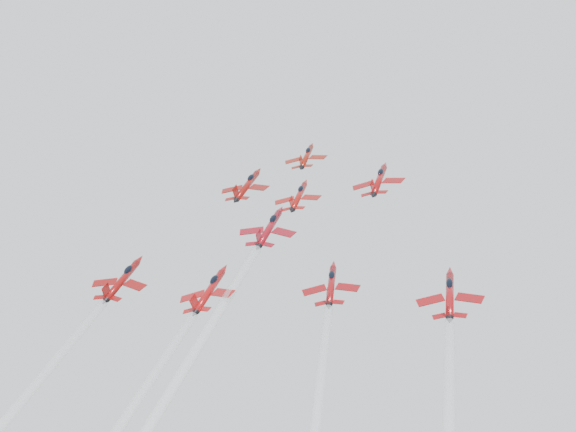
% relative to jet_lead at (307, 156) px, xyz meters
% --- Properties ---
extents(jet_lead, '(9.20, 11.19, 8.88)m').
position_rel_jet_lead_xyz_m(jet_lead, '(0.00, 0.00, 0.00)').
color(jet_lead, maroon).
extents(jet_row2_left, '(10.39, 12.65, 10.04)m').
position_rel_jet_lead_xyz_m(jet_row2_left, '(-9.67, -9.15, -7.18)').
color(jet_row2_left, maroon).
extents(jet_row2_center, '(9.21, 11.21, 8.90)m').
position_rel_jet_lead_xyz_m(jet_row2_center, '(2.56, -13.71, -10.78)').
color(jet_row2_center, '#A7140F').
extents(jet_row2_right, '(10.14, 12.35, 9.80)m').
position_rel_jet_lead_xyz_m(jet_row2_right, '(17.14, -10.03, -7.87)').
color(jet_row2_right, '#9C0E0F').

